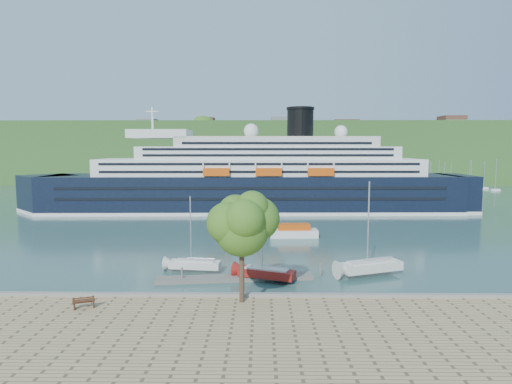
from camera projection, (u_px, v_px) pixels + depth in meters
name	position (u px, v px, depth m)	size (l,w,h in m)	color
ground	(237.00, 306.00, 38.22)	(400.00, 400.00, 0.00)	#305654
far_hillside	(256.00, 152.00, 181.17)	(400.00, 50.00, 24.00)	#285020
quay_coping	(237.00, 295.00, 37.90)	(220.00, 0.50, 0.30)	slate
cruise_ship	(251.00, 160.00, 94.10)	(102.10, 14.87, 22.93)	black
park_bench	(84.00, 301.00, 35.10)	(1.77, 0.72, 1.13)	#4E2A16
promenade_tree	(242.00, 243.00, 36.08)	(6.24, 6.24, 10.34)	#37621A
floating_pontoon	(235.00, 278.00, 45.91)	(16.86, 2.06, 0.37)	gray
sailboat_white_near	(195.00, 236.00, 48.43)	(6.44, 1.79, 8.31)	silver
sailboat_red	(267.00, 241.00, 45.00)	(6.69, 1.86, 8.65)	maroon
sailboat_white_far	(372.00, 231.00, 46.94)	(7.76, 2.16, 10.03)	silver
tender_launch	(294.00, 230.00, 67.71)	(7.60, 2.60, 2.10)	#D04B0C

